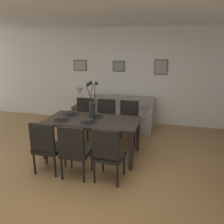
{
  "coord_description": "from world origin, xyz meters",
  "views": [
    {
      "loc": [
        1.38,
        -2.99,
        2.09
      ],
      "look_at": [
        0.34,
        1.0,
        0.9
      ],
      "focal_mm": 36.32,
      "sensor_mm": 36.0,
      "label": 1
    }
  ],
  "objects_px": {
    "dining_table": "(92,123)",
    "dining_chair_far_right": "(105,118)",
    "bowl_near_left": "(62,118)",
    "dining_chair_near_right": "(84,116)",
    "framed_picture_right": "(161,67)",
    "dining_chair_mid_left": "(108,152)",
    "sofa": "(120,117)",
    "bowl_far_left": "(89,121)",
    "bowl_far_right": "(96,115)",
    "side_table": "(80,115)",
    "dining_chair_near_left": "(47,145)",
    "centerpiece_vase": "(92,105)",
    "framed_picture_center": "(119,66)",
    "dining_chair_far_left": "(75,149)",
    "framed_picture_left": "(80,65)",
    "table_lamp": "(80,93)",
    "dining_chair_mid_right": "(128,120)",
    "bowl_near_right": "(71,113)"
  },
  "relations": [
    {
      "from": "dining_chair_mid_left",
      "to": "framed_picture_left",
      "type": "bearing_deg",
      "value": 118.76
    },
    {
      "from": "table_lamp",
      "to": "framed_picture_left",
      "type": "bearing_deg",
      "value": 108.35
    },
    {
      "from": "sofa",
      "to": "framed_picture_center",
      "type": "bearing_deg",
      "value": 109.72
    },
    {
      "from": "dining_chair_near_left",
      "to": "framed_picture_right",
      "type": "relative_size",
      "value": 2.32
    },
    {
      "from": "dining_chair_far_right",
      "to": "framed_picture_center",
      "type": "distance_m",
      "value": 1.74
    },
    {
      "from": "dining_chair_near_right",
      "to": "bowl_far_right",
      "type": "distance_m",
      "value": 0.89
    },
    {
      "from": "dining_chair_far_left",
      "to": "framed_picture_center",
      "type": "xyz_separation_m",
      "value": [
        0.0,
        3.1,
        1.07
      ]
    },
    {
      "from": "dining_table",
      "to": "dining_chair_far_left",
      "type": "height_order",
      "value": "dining_chair_far_left"
    },
    {
      "from": "bowl_far_left",
      "to": "sofa",
      "type": "relative_size",
      "value": 0.1
    },
    {
      "from": "bowl_near_left",
      "to": "framed_picture_right",
      "type": "xyz_separation_m",
      "value": [
        1.68,
        2.44,
        0.8
      ]
    },
    {
      "from": "dining_chair_mid_left",
      "to": "table_lamp",
      "type": "distance_m",
      "value": 3.0
    },
    {
      "from": "dining_chair_far_right",
      "to": "bowl_near_left",
      "type": "relative_size",
      "value": 5.41
    },
    {
      "from": "dining_chair_near_right",
      "to": "bowl_far_right",
      "type": "xyz_separation_m",
      "value": [
        0.52,
        -0.67,
        0.27
      ]
    },
    {
      "from": "framed_picture_center",
      "to": "framed_picture_right",
      "type": "relative_size",
      "value": 0.84
    },
    {
      "from": "dining_chair_mid_right",
      "to": "bowl_near_left",
      "type": "xyz_separation_m",
      "value": [
        -1.09,
        -1.07,
        0.27
      ]
    },
    {
      "from": "sofa",
      "to": "dining_chair_mid_right",
      "type": "bearing_deg",
      "value": -66.99
    },
    {
      "from": "sofa",
      "to": "dining_chair_mid_left",
      "type": "bearing_deg",
      "value": -81.72
    },
    {
      "from": "bowl_far_right",
      "to": "table_lamp",
      "type": "xyz_separation_m",
      "value": [
        -0.97,
        1.51,
        0.11
      ]
    },
    {
      "from": "bowl_near_right",
      "to": "framed_picture_left",
      "type": "distance_m",
      "value": 2.26
    },
    {
      "from": "dining_chair_near_left",
      "to": "dining_chair_far_right",
      "type": "distance_m",
      "value": 1.79
    },
    {
      "from": "dining_chair_near_right",
      "to": "sofa",
      "type": "xyz_separation_m",
      "value": [
        0.7,
        0.88,
        -0.23
      ]
    },
    {
      "from": "bowl_near_left",
      "to": "bowl_far_right",
      "type": "height_order",
      "value": "same"
    },
    {
      "from": "dining_chair_mid_right",
      "to": "sofa",
      "type": "distance_m",
      "value": 0.99
    },
    {
      "from": "dining_chair_far_left",
      "to": "framed_picture_center",
      "type": "height_order",
      "value": "framed_picture_center"
    },
    {
      "from": "centerpiece_vase",
      "to": "dining_chair_near_right",
      "type": "bearing_deg",
      "value": 120.93
    },
    {
      "from": "dining_table",
      "to": "dining_chair_far_right",
      "type": "height_order",
      "value": "dining_chair_far_right"
    },
    {
      "from": "dining_chair_near_right",
      "to": "framed_picture_right",
      "type": "distance_m",
      "value": 2.4
    },
    {
      "from": "dining_chair_mid_left",
      "to": "centerpiece_vase",
      "type": "bearing_deg",
      "value": 123.0
    },
    {
      "from": "dining_chair_near_right",
      "to": "dining_table",
      "type": "bearing_deg",
      "value": -59.15
    },
    {
      "from": "framed_picture_center",
      "to": "dining_chair_far_left",
      "type": "bearing_deg",
      "value": -90.06
    },
    {
      "from": "side_table",
      "to": "dining_chair_near_left",
      "type": "bearing_deg",
      "value": -80.05
    },
    {
      "from": "sofa",
      "to": "bowl_near_right",
      "type": "bearing_deg",
      "value": -114.71
    },
    {
      "from": "bowl_near_right",
      "to": "bowl_far_right",
      "type": "distance_m",
      "value": 0.54
    },
    {
      "from": "dining_chair_far_right",
      "to": "framed_picture_center",
      "type": "xyz_separation_m",
      "value": [
        -0.01,
        1.37,
        1.07
      ]
    },
    {
      "from": "dining_chair_far_right",
      "to": "table_lamp",
      "type": "relative_size",
      "value": 1.8
    },
    {
      "from": "dining_chair_far_right",
      "to": "sofa",
      "type": "distance_m",
      "value": 0.93
    },
    {
      "from": "bowl_far_right",
      "to": "framed_picture_right",
      "type": "xyz_separation_m",
      "value": [
        1.14,
        2.03,
        0.8
      ]
    },
    {
      "from": "dining_chair_mid_left",
      "to": "bowl_near_left",
      "type": "bearing_deg",
      "value": 149.55
    },
    {
      "from": "table_lamp",
      "to": "dining_chair_near_right",
      "type": "bearing_deg",
      "value": -62.06
    },
    {
      "from": "dining_table",
      "to": "bowl_far_left",
      "type": "height_order",
      "value": "bowl_far_left"
    },
    {
      "from": "dining_chair_near_right",
      "to": "dining_chair_far_right",
      "type": "xyz_separation_m",
      "value": [
        0.53,
        -0.01,
        0.0
      ]
    },
    {
      "from": "framed_picture_center",
      "to": "framed_picture_left",
      "type": "bearing_deg",
      "value": -180.0
    },
    {
      "from": "framed_picture_right",
      "to": "framed_picture_left",
      "type": "bearing_deg",
      "value": 180.0
    },
    {
      "from": "dining_table",
      "to": "framed_picture_left",
      "type": "relative_size",
      "value": 4.6
    },
    {
      "from": "dining_chair_near_left",
      "to": "sofa",
      "type": "bearing_deg",
      "value": 75.08
    },
    {
      "from": "bowl_near_left",
      "to": "bowl_far_right",
      "type": "distance_m",
      "value": 0.68
    },
    {
      "from": "dining_chair_far_right",
      "to": "bowl_near_left",
      "type": "height_order",
      "value": "dining_chair_far_right"
    },
    {
      "from": "dining_chair_far_right",
      "to": "bowl_near_left",
      "type": "xyz_separation_m",
      "value": [
        -0.55,
        -1.07,
        0.27
      ]
    },
    {
      "from": "dining_chair_far_left",
      "to": "centerpiece_vase",
      "type": "distance_m",
      "value": 1.01
    },
    {
      "from": "framed_picture_right",
      "to": "framed_picture_center",
      "type": "bearing_deg",
      "value": 179.99
    }
  ]
}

